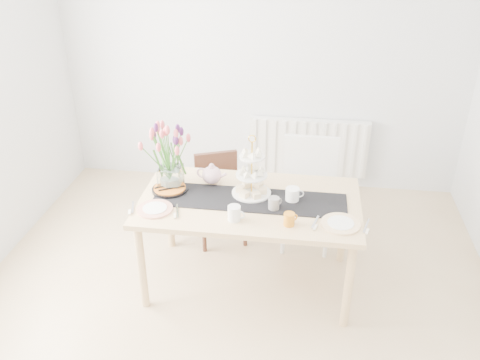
# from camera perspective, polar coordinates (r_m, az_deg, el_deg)

# --- Properties ---
(room_shell) EXTENTS (4.50, 4.50, 4.50)m
(room_shell) POSITION_cam_1_polar(r_m,az_deg,el_deg) (2.95, -1.93, 1.48)
(room_shell) COLOR tan
(room_shell) RESTS_ON ground
(radiator) EXTENTS (1.20, 0.08, 0.60)m
(radiator) POSITION_cam_1_polar(r_m,az_deg,el_deg) (5.26, 7.68, 3.68)
(radiator) COLOR white
(radiator) RESTS_ON room_shell
(dining_table) EXTENTS (1.60, 0.90, 0.75)m
(dining_table) POSITION_cam_1_polar(r_m,az_deg,el_deg) (3.73, 1.08, -3.28)
(dining_table) COLOR tan
(dining_table) RESTS_ON ground
(chair_brown) EXTENTS (0.50, 0.50, 0.76)m
(chair_brown) POSITION_cam_1_polar(r_m,az_deg,el_deg) (4.44, -2.43, -1.21)
(chair_brown) COLOR #381C14
(chair_brown) RESTS_ON ground
(chair_white) EXTENTS (0.47, 0.47, 0.94)m
(chair_white) POSITION_cam_1_polar(r_m,az_deg,el_deg) (4.36, 7.70, -0.42)
(chair_white) COLOR silver
(chair_white) RESTS_ON ground
(table_runner) EXTENTS (1.40, 0.35, 0.01)m
(table_runner) POSITION_cam_1_polar(r_m,az_deg,el_deg) (3.69, 1.09, -2.21)
(table_runner) COLOR black
(table_runner) RESTS_ON dining_table
(tulip_vase) EXTENTS (0.61, 0.61, 0.52)m
(tulip_vase) POSITION_cam_1_polar(r_m,az_deg,el_deg) (3.75, -8.03, 3.71)
(tulip_vase) COLOR silver
(tulip_vase) RESTS_ON dining_table
(cake_stand) EXTENTS (0.29, 0.29, 0.43)m
(cake_stand) POSITION_cam_1_polar(r_m,az_deg,el_deg) (3.71, 1.31, 0.01)
(cake_stand) COLOR gold
(cake_stand) RESTS_ON dining_table
(teapot) EXTENTS (0.28, 0.25, 0.16)m
(teapot) POSITION_cam_1_polar(r_m,az_deg,el_deg) (3.88, -3.19, 0.57)
(teapot) COLOR white
(teapot) RESTS_ON dining_table
(cream_jug) EXTENTS (0.12, 0.12, 0.10)m
(cream_jug) POSITION_cam_1_polar(r_m,az_deg,el_deg) (3.68, 5.89, -1.63)
(cream_jug) COLOR white
(cream_jug) RESTS_ON dining_table
(tart_tin) EXTENTS (0.27, 0.27, 0.03)m
(tart_tin) POSITION_cam_1_polar(r_m,az_deg,el_deg) (3.84, -7.88, -1.01)
(tart_tin) COLOR black
(tart_tin) RESTS_ON dining_table
(mug_grey) EXTENTS (0.11, 0.11, 0.09)m
(mug_grey) POSITION_cam_1_polar(r_m,az_deg,el_deg) (3.57, 3.82, -2.67)
(mug_grey) COLOR slate
(mug_grey) RESTS_ON dining_table
(mug_white) EXTENTS (0.11, 0.11, 0.11)m
(mug_white) POSITION_cam_1_polar(r_m,az_deg,el_deg) (3.44, -0.66, -3.75)
(mug_white) COLOR white
(mug_white) RESTS_ON dining_table
(mug_orange) EXTENTS (0.11, 0.11, 0.09)m
(mug_orange) POSITION_cam_1_polar(r_m,az_deg,el_deg) (3.41, 5.54, -4.41)
(mug_orange) COLOR orange
(mug_orange) RESTS_ON dining_table
(plate_left) EXTENTS (0.31, 0.31, 0.01)m
(plate_left) POSITION_cam_1_polar(r_m,az_deg,el_deg) (3.63, -9.54, -3.22)
(plate_left) COLOR silver
(plate_left) RESTS_ON dining_table
(plate_right) EXTENTS (0.33, 0.33, 0.01)m
(plate_right) POSITION_cam_1_polar(r_m,az_deg,el_deg) (3.48, 11.23, -4.84)
(plate_right) COLOR white
(plate_right) RESTS_ON dining_table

